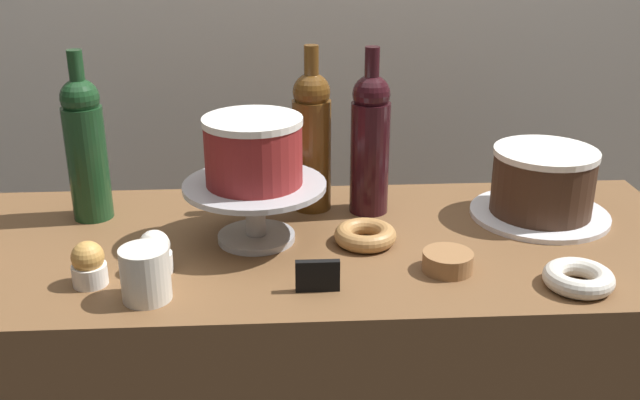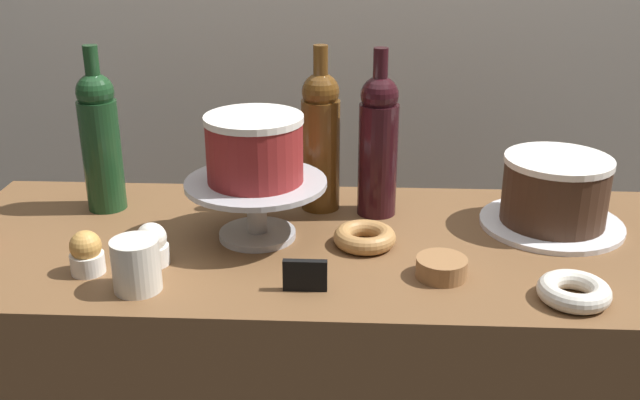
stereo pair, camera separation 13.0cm
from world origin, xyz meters
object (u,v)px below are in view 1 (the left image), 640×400
cookie_stack (448,262)px  price_sign_chalkboard (318,276)px  wine_bottle_amber (312,139)px  white_layer_cake (253,151)px  wine_bottle_dark_red (370,141)px  wine_bottle_green (86,146)px  coffee_cup_ceramic (145,274)px  chocolate_round_cake (543,181)px  donut_maple (365,235)px  cake_stand_pedestal (255,201)px  cupcake_caramel (89,265)px  cupcake_vanilla (155,253)px  donut_sugar (578,278)px

cookie_stack → price_sign_chalkboard: (-0.22, -0.06, 0.01)m
wine_bottle_amber → cookie_stack: bearing=-53.7°
white_layer_cake → cookie_stack: 0.38m
wine_bottle_dark_red → wine_bottle_green: bearing=-179.9°
wine_bottle_green → coffee_cup_ceramic: 0.38m
wine_bottle_amber → wine_bottle_green: bearing=-176.8°
chocolate_round_cake → donut_maple: (-0.35, -0.10, -0.06)m
donut_maple → price_sign_chalkboard: bearing=-119.3°
cookie_stack → coffee_cup_ceramic: 0.49m
cookie_stack → price_sign_chalkboard: size_ratio=1.20×
cake_stand_pedestal → cupcake_caramel: 0.31m
wine_bottle_amber → cupcake_vanilla: 0.40m
white_layer_cake → coffee_cup_ceramic: (-0.16, -0.21, -0.13)m
chocolate_round_cake → wine_bottle_dark_red: bearing=171.6°
white_layer_cake → donut_maple: (0.20, -0.03, -0.15)m
cake_stand_pedestal → coffee_cup_ceramic: (-0.16, -0.21, -0.03)m
cupcake_caramel → price_sign_chalkboard: bearing=-6.6°
wine_bottle_dark_red → cupcake_caramel: wine_bottle_dark_red is taller
chocolate_round_cake → price_sign_chalkboard: size_ratio=2.81×
cake_stand_pedestal → cookie_stack: cake_stand_pedestal is taller
wine_bottle_amber → cookie_stack: wine_bottle_amber is taller
donut_sugar → coffee_cup_ceramic: 0.68m
wine_bottle_green → wine_bottle_amber: same height
chocolate_round_cake → donut_maple: bearing=-163.7°
wine_bottle_dark_red → wine_bottle_amber: bearing=168.3°
wine_bottle_dark_red → coffee_cup_ceramic: 0.52m
cake_stand_pedestal → wine_bottle_dark_red: 0.26m
cake_stand_pedestal → chocolate_round_cake: size_ratio=1.29×
cupcake_vanilla → wine_bottle_amber: bearing=44.4°
wine_bottle_amber → cupcake_vanilla: wine_bottle_amber is taller
wine_bottle_dark_red → wine_bottle_amber: size_ratio=1.00×
cake_stand_pedestal → price_sign_chalkboard: (0.10, -0.19, -0.05)m
chocolate_round_cake → wine_bottle_green: 0.87m
donut_maple → cookie_stack: 0.17m
cake_stand_pedestal → donut_sugar: 0.56m
cookie_stack → wine_bottle_dark_red: bearing=110.7°
donut_maple → coffee_cup_ceramic: 0.40m
wine_bottle_dark_red → donut_sugar: 0.46m
cupcake_caramel → donut_sugar: cupcake_caramel is taller
cupcake_vanilla → price_sign_chalkboard: cupcake_vanilla is taller
wine_bottle_green → donut_maple: bearing=-16.4°
price_sign_chalkboard → coffee_cup_ceramic: bearing=-177.7°
cake_stand_pedestal → cookie_stack: size_ratio=3.03×
wine_bottle_amber → donut_maple: bearing=-63.5°
wine_bottle_dark_red → donut_maple: bearing=-98.9°
wine_bottle_dark_red → price_sign_chalkboard: bearing=-110.3°
cupcake_vanilla → donut_sugar: bearing=-7.7°
cake_stand_pedestal → white_layer_cake: white_layer_cake is taller
white_layer_cake → donut_sugar: 0.58m
wine_bottle_dark_red → coffee_cup_ceramic: bearing=-139.1°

